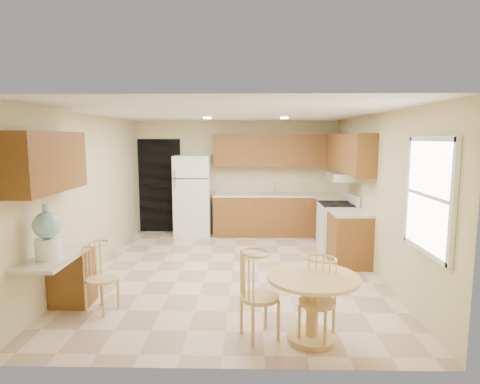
{
  "coord_description": "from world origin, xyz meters",
  "views": [
    {
      "loc": [
        0.25,
        -6.21,
        2.13
      ],
      "look_at": [
        0.11,
        0.3,
        1.24
      ],
      "focal_mm": 30.0,
      "sensor_mm": 36.0,
      "label": 1
    }
  ],
  "objects_px": {
    "dining_table": "(312,298)",
    "chair_table_a": "(260,289)",
    "refrigerator": "(193,196)",
    "chair_desk": "(99,273)",
    "chair_table_b": "(319,295)",
    "water_crock": "(47,234)",
    "stove": "(337,227)"
  },
  "relations": [
    {
      "from": "dining_table",
      "to": "chair_table_a",
      "type": "height_order",
      "value": "chair_table_a"
    },
    {
      "from": "refrigerator",
      "to": "chair_desk",
      "type": "height_order",
      "value": "refrigerator"
    },
    {
      "from": "dining_table",
      "to": "chair_table_b",
      "type": "distance_m",
      "value": 0.12
    },
    {
      "from": "chair_table_a",
      "to": "water_crock",
      "type": "xyz_separation_m",
      "value": [
        -2.37,
        0.35,
        0.48
      ]
    },
    {
      "from": "chair_desk",
      "to": "stove",
      "type": "bearing_deg",
      "value": 150.52
    },
    {
      "from": "chair_table_b",
      "to": "dining_table",
      "type": "bearing_deg",
      "value": -29.88
    },
    {
      "from": "dining_table",
      "to": "chair_table_b",
      "type": "bearing_deg",
      "value": -59.35
    },
    {
      "from": "stove",
      "to": "dining_table",
      "type": "xyz_separation_m",
      "value": [
        -1.0,
        -3.38,
        -0.0
      ]
    },
    {
      "from": "chair_table_a",
      "to": "chair_table_b",
      "type": "xyz_separation_m",
      "value": [
        0.6,
        -0.06,
        -0.04
      ]
    },
    {
      "from": "chair_desk",
      "to": "chair_table_b",
      "type": "bearing_deg",
      "value": 96.75
    },
    {
      "from": "refrigerator",
      "to": "water_crock",
      "type": "height_order",
      "value": "refrigerator"
    },
    {
      "from": "chair_table_b",
      "to": "chair_desk",
      "type": "distance_m",
      "value": 2.61
    },
    {
      "from": "dining_table",
      "to": "water_crock",
      "type": "relative_size",
      "value": 1.52
    },
    {
      "from": "refrigerator",
      "to": "dining_table",
      "type": "distance_m",
      "value": 4.98
    },
    {
      "from": "refrigerator",
      "to": "chair_desk",
      "type": "xyz_separation_m",
      "value": [
        -0.6,
        -4.0,
        -0.35
      ]
    },
    {
      "from": "stove",
      "to": "chair_desk",
      "type": "bearing_deg",
      "value": -141.29
    },
    {
      "from": "stove",
      "to": "dining_table",
      "type": "height_order",
      "value": "stove"
    },
    {
      "from": "refrigerator",
      "to": "chair_table_a",
      "type": "distance_m",
      "value": 4.82
    },
    {
      "from": "chair_table_b",
      "to": "stove",
      "type": "bearing_deg",
      "value": -75.87
    },
    {
      "from": "chair_table_b",
      "to": "water_crock",
      "type": "bearing_deg",
      "value": 21.67
    },
    {
      "from": "stove",
      "to": "chair_table_b",
      "type": "distance_m",
      "value": 3.59
    },
    {
      "from": "chair_table_a",
      "to": "chair_table_b",
      "type": "relative_size",
      "value": 1.07
    },
    {
      "from": "stove",
      "to": "dining_table",
      "type": "bearing_deg",
      "value": -106.49
    },
    {
      "from": "stove",
      "to": "chair_table_b",
      "type": "relative_size",
      "value": 1.23
    },
    {
      "from": "dining_table",
      "to": "water_crock",
      "type": "height_order",
      "value": "water_crock"
    },
    {
      "from": "stove",
      "to": "refrigerator",
      "type": "bearing_deg",
      "value": 157.01
    },
    {
      "from": "stove",
      "to": "chair_desk",
      "type": "xyz_separation_m",
      "value": [
        -3.47,
        -2.79,
        0.05
      ]
    },
    {
      "from": "chair_table_b",
      "to": "water_crock",
      "type": "height_order",
      "value": "water_crock"
    },
    {
      "from": "stove",
      "to": "chair_table_b",
      "type": "height_order",
      "value": "stove"
    },
    {
      "from": "dining_table",
      "to": "chair_table_a",
      "type": "xyz_separation_m",
      "value": [
        -0.55,
        -0.03,
        0.11
      ]
    },
    {
      "from": "stove",
      "to": "dining_table",
      "type": "distance_m",
      "value": 3.52
    },
    {
      "from": "stove",
      "to": "chair_table_a",
      "type": "bearing_deg",
      "value": -114.47
    }
  ]
}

